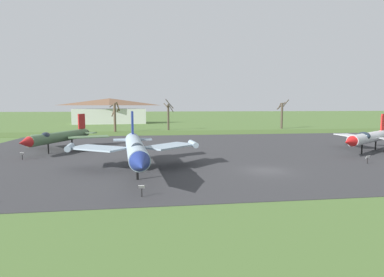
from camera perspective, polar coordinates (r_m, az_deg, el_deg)
ground_plane at (r=32.35m, az=13.54°, el=-5.87°), size 600.00×600.00×0.00m
asphalt_apron at (r=45.86m, az=6.95°, el=-2.19°), size 74.82×48.10×0.05m
grass_verge_strip at (r=75.10m, az=1.06°, el=1.10°), size 134.82×12.00×0.06m
jet_fighter_front_left at (r=49.79m, az=29.75°, el=0.19°), size 14.18×12.31×5.33m
info_placard_front_left at (r=40.29m, az=29.60°, el=-3.27°), size 0.57×0.31×0.97m
jet_fighter_front_right at (r=48.40m, az=-23.23°, el=0.33°), size 12.54×14.66×5.26m
info_placard_front_right at (r=42.85m, az=-28.79°, el=-2.71°), size 0.51×0.38×0.97m
jet_fighter_rear_center at (r=30.54m, az=-10.37°, el=-1.78°), size 13.89×18.31×5.93m
info_placard_rear_center at (r=22.92m, az=-9.24°, el=-9.29°), size 0.49×0.33×0.93m
bare_tree_far_left at (r=79.34m, az=-13.98°, el=4.08°), size 2.65×2.65×7.51m
bare_tree_left_of_center at (r=83.01m, az=-4.38°, el=4.27°), size 2.71×1.85×8.29m
bare_tree_center at (r=91.73m, az=16.21°, el=4.37°), size 2.86×2.46×8.24m
visitor_building at (r=115.96m, az=-14.87°, el=4.86°), size 27.05×12.15×9.10m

